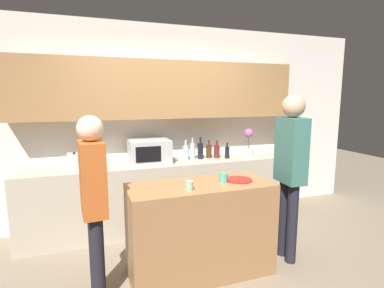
{
  "coord_description": "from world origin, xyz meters",
  "views": [
    {
      "loc": [
        -0.96,
        -2.38,
        1.73
      ],
      "look_at": [
        0.03,
        0.45,
        1.26
      ],
      "focal_mm": 28.0,
      "sensor_mm": 36.0,
      "label": 1
    }
  ],
  "objects": [
    {
      "name": "ground_plane",
      "position": [
        0.0,
        0.0,
        0.0
      ],
      "size": [
        14.0,
        14.0,
        0.0
      ],
      "primitive_type": "plane",
      "color": "#7F705B"
    },
    {
      "name": "cup_0",
      "position": [
        0.26,
        0.17,
        0.96
      ],
      "size": [
        0.08,
        0.08,
        0.09
      ],
      "color": "#50A996",
      "rests_on": "kitchen_island"
    },
    {
      "name": "cup_1",
      "position": [
        -0.13,
        0.05,
        0.95
      ],
      "size": [
        0.07,
        0.07,
        0.08
      ],
      "color": "#8AC19F",
      "rests_on": "kitchen_island"
    },
    {
      "name": "bottle_1",
      "position": [
        0.39,
        1.44,
        1.0
      ],
      "size": [
        0.07,
        0.07,
        0.3
      ],
      "color": "silver",
      "rests_on": "back_counter"
    },
    {
      "name": "person_center",
      "position": [
        -0.94,
        0.12,
        0.94
      ],
      "size": [
        0.22,
        0.35,
        1.59
      ],
      "rotation": [
        0.0,
        0.0,
        -1.49
      ],
      "color": "black",
      "rests_on": "ground_plane"
    },
    {
      "name": "microwave",
      "position": [
        -0.22,
        1.39,
        1.04
      ],
      "size": [
        0.52,
        0.39,
        0.3
      ],
      "color": "#B7BABC",
      "rests_on": "back_counter"
    },
    {
      "name": "bottle_5",
      "position": [
        0.86,
        1.32,
        0.97
      ],
      "size": [
        0.06,
        0.06,
        0.22
      ],
      "color": "black",
      "rests_on": "back_counter"
    },
    {
      "name": "bottle_2",
      "position": [
        0.49,
        1.41,
        1.0
      ],
      "size": [
        0.08,
        0.08,
        0.3
      ],
      "color": "black",
      "rests_on": "back_counter"
    },
    {
      "name": "back_counter",
      "position": [
        0.0,
        1.39,
        0.44
      ],
      "size": [
        3.6,
        0.62,
        0.89
      ],
      "color": "#B7AD99",
      "rests_on": "ground_plane"
    },
    {
      "name": "toaster",
      "position": [
        -1.08,
        1.39,
        0.98
      ],
      "size": [
        0.26,
        0.16,
        0.18
      ],
      "color": "silver",
      "rests_on": "back_counter"
    },
    {
      "name": "kitchen_island",
      "position": [
        0.03,
        0.2,
        0.45
      ],
      "size": [
        1.39,
        0.57,
        0.91
      ],
      "color": "#996B42",
      "rests_on": "ground_plane"
    },
    {
      "name": "person_left",
      "position": [
        1.0,
        0.14,
        1.05
      ],
      "size": [
        0.23,
        0.35,
        1.75
      ],
      "rotation": [
        0.0,
        0.0,
        1.51
      ],
      "color": "black",
      "rests_on": "ground_plane"
    },
    {
      "name": "plate_on_island",
      "position": [
        0.43,
        0.18,
        0.92
      ],
      "size": [
        0.26,
        0.26,
        0.01
      ],
      "color": "red",
      "rests_on": "kitchen_island"
    },
    {
      "name": "bottle_4",
      "position": [
        0.73,
        1.4,
        0.98
      ],
      "size": [
        0.08,
        0.08,
        0.24
      ],
      "color": "maroon",
      "rests_on": "back_counter"
    },
    {
      "name": "back_wall",
      "position": [
        0.0,
        1.66,
        1.54
      ],
      "size": [
        6.4,
        0.4,
        2.7
      ],
      "color": "silver",
      "rests_on": "ground_plane"
    },
    {
      "name": "potted_plant",
      "position": [
        1.23,
        1.39,
        1.08
      ],
      "size": [
        0.14,
        0.14,
        0.4
      ],
      "color": "silver",
      "rests_on": "back_counter"
    },
    {
      "name": "bottle_3",
      "position": [
        0.63,
        1.44,
        0.98
      ],
      "size": [
        0.08,
        0.08,
        0.25
      ],
      "color": "#472814",
      "rests_on": "back_counter"
    },
    {
      "name": "bottle_0",
      "position": [
        0.28,
        1.4,
        0.99
      ],
      "size": [
        0.08,
        0.08,
        0.27
      ],
      "color": "silver",
      "rests_on": "back_counter"
    }
  ]
}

